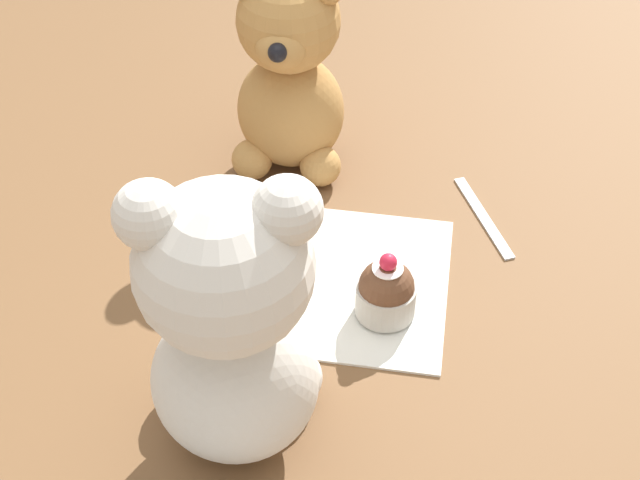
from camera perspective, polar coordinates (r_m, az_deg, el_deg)
The scene contains 8 objects.
ground_plane at distance 0.92m, azimuth 0.00°, elevation -2.54°, with size 4.00×4.00×0.00m, color brown.
knitted_placemat at distance 0.92m, azimuth 0.00°, elevation -2.41°, with size 0.26×0.22×0.01m, color silver.
teddy_bear_cream at distance 0.69m, azimuth -5.76°, elevation -5.43°, with size 0.16×0.16×0.29m.
teddy_bear_tan at distance 1.00m, azimuth -1.98°, elevation 10.52°, with size 0.13×0.13×0.25m.
cupcake_near_cream_bear at distance 0.87m, azimuth 4.25°, elevation -3.29°, with size 0.06×0.06×0.08m.
saucer_plate at distance 0.95m, azimuth -2.56°, elevation -0.30°, with size 0.08×0.08×0.01m, color white.
cupcake_near_tan_bear at distance 0.93m, azimuth -2.61°, elevation 0.92°, with size 0.06×0.06×0.07m.
teaspoon at distance 1.01m, azimuth 10.41°, elevation 1.51°, with size 0.14×0.01×0.01m, color silver.
Camera 1 is at (-0.10, 0.64, 0.66)m, focal length 50.00 mm.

